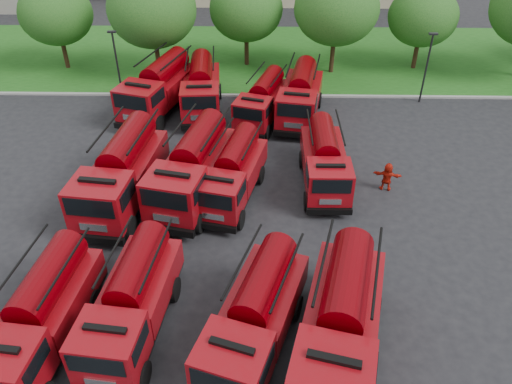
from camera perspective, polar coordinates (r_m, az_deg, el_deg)
ground at (r=23.36m, az=-0.65°, el=-8.10°), size 140.00×140.00×0.00m
lawn at (r=45.73m, az=0.32°, el=15.27°), size 70.00×16.00×0.12m
curb at (r=38.26m, az=0.14°, el=10.98°), size 70.00×0.30×0.14m
tree_1 at (r=44.65m, az=-21.91°, el=18.40°), size 5.71×5.71×6.98m
tree_2 at (r=40.70m, az=-11.81°, el=19.77°), size 6.72×6.72×8.22m
tree_3 at (r=42.40m, az=-1.14°, el=20.16°), size 5.88×5.88×7.19m
tree_4 at (r=41.14m, az=9.20°, el=20.03°), size 6.55×6.55×8.01m
tree_5 at (r=43.78m, az=18.53°, el=18.50°), size 5.46×5.46×6.68m
lamp_post_0 at (r=38.00m, az=-15.62°, el=14.13°), size 0.60×0.25×5.11m
lamp_post_1 at (r=38.24m, az=18.96°, el=13.65°), size 0.60×0.25×5.11m
fire_truck_0 at (r=20.77m, az=-23.45°, el=-12.83°), size 3.18×7.21×3.18m
fire_truck_1 at (r=20.26m, az=-13.98°, el=-11.95°), size 3.12×7.01×3.09m
fire_truck_2 at (r=19.14m, az=-0.06°, el=-13.99°), size 4.41×7.35×3.17m
fire_truck_3 at (r=19.00m, az=9.67°, el=-14.47°), size 4.41×8.06×3.49m
fire_truck_4 at (r=26.87m, az=-15.07°, el=2.14°), size 3.71×8.25×3.63m
fire_truck_5 at (r=26.63m, az=-7.23°, el=2.79°), size 4.33×8.21×3.56m
fire_truck_6 at (r=26.44m, az=-2.72°, el=2.15°), size 3.79×7.06×3.06m
fire_truck_7 at (r=27.76m, az=7.85°, el=3.57°), size 2.49×6.66×3.02m
fire_truck_8 at (r=35.97m, az=-11.06°, el=11.62°), size 4.81×8.24×3.55m
fire_truck_9 at (r=35.74m, az=-6.27°, el=11.72°), size 3.17×7.52×3.34m
fire_truck_10 at (r=34.19m, az=0.76°, el=10.38°), size 3.97×6.79×2.93m
fire_truck_11 at (r=34.64m, az=5.09°, el=10.94°), size 3.66×7.53×3.29m
firefighter_2 at (r=22.14m, az=9.22°, el=-11.87°), size 0.78×1.05×1.59m
firefighter_3 at (r=20.99m, az=9.63°, el=-15.49°), size 1.29×1.15×1.78m
firefighter_4 at (r=26.66m, az=-12.81°, el=-2.62°), size 0.96×0.86×1.64m
firefighter_5 at (r=28.80m, az=14.51°, el=0.33°), size 1.66×1.00×1.67m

